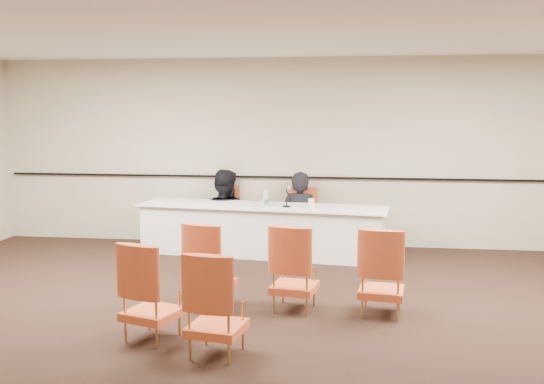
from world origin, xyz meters
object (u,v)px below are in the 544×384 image
Objects in this scene: panel_table at (262,230)px; aud_chair_back_left at (152,290)px; drinking_glass at (262,203)px; water_bottle at (266,197)px; coffee_cup at (311,204)px; aud_chair_front_left at (210,264)px; panelist_main_chair at (300,219)px; aud_chair_front_right at (382,271)px; aud_chair_front_mid at (295,267)px; panelist_main at (300,225)px; panelist_second_chair at (223,215)px; microphone at (287,197)px; aud_chair_back_mid at (217,303)px; panelist_second at (223,223)px.

panel_table is 3.58m from aud_chair_back_left.
aud_chair_back_left reaches higher than drinking_glass.
aud_chair_back_left is at bearing -91.69° from panel_table.
water_bottle is at bearing -16.55° from panel_table.
coffee_cup is (0.69, -0.18, -0.05)m from water_bottle.
panel_table is 25.81× the size of coffee_cup.
aud_chair_front_left is at bearing -95.57° from drinking_glass.
panelist_main_chair is 3.25m from aud_chair_front_right.
aud_chair_back_left is (-0.55, -3.42, -0.33)m from drinking_glass.
drinking_glass is at bearing -122.72° from panelist_main_chair.
aud_chair_front_right reaches higher than panel_table.
aud_chair_front_mid is at bearing 13.80° from aud_chair_front_left.
panel_table is 0.73m from panelist_main.
panelist_main reaches higher than aud_chair_front_right.
microphone reaches higher than panelist_second_chair.
microphone is 0.33× the size of aud_chair_front_left.
aud_chair_front_mid is at bearing -74.23° from microphone.
water_bottle is 0.26× the size of aud_chair_back_mid.
water_bottle is at bearing 98.34° from aud_chair_front_left.
microphone is at bearing 107.52° from aud_chair_front_mid.
microphone is at bearing 168.60° from coffee_cup.
aud_chair_back_mid is (-0.56, -1.33, 0.00)m from aud_chair_front_mid.
panel_table is at bearing 164.93° from coffee_cup.
panelist_second reaches higher than panelist_main_chair.
water_bottle is 0.26× the size of aud_chair_front_right.
panel_table is at bearing -130.48° from panelist_main_chair.
panelist_second is (-1.26, 0.15, -0.02)m from panelist_main.
microphone is 0.34m from water_bottle.
aud_chair_front_left and aud_chair_back_mid have the same top height.
aud_chair_front_right is 2.40m from aud_chair_back_left.
panel_table is at bearing 102.21° from drinking_glass.
aud_chair_front_right is (0.93, -0.04, 0.00)m from aud_chair_front_mid.
panelist_second reaches higher than aud_chair_front_right.
microphone is 2.13× the size of coffee_cup.
drinking_glass is 2.41m from aud_chair_front_left.
microphone reaches higher than aud_chair_back_left.
aud_chair_front_left is 1.09m from aud_chair_back_left.
water_bottle is (-0.47, -0.53, 0.40)m from panelist_main_chair.
drinking_glass is 0.69× the size of coffee_cup.
drinking_glass is 3.73m from aud_chair_back_mid.
aud_chair_back_mid is (-1.49, -1.29, 0.00)m from aud_chair_front_right.
aud_chair_front_left is 0.94m from aud_chair_front_mid.
aud_chair_back_mid is (-0.37, -4.34, 0.11)m from panelist_main.
coffee_cup is (0.73, -0.08, 0.02)m from drinking_glass.
drinking_glass is at bearing 131.13° from aud_chair_front_right.
panelist_main is at bearing 103.01° from aud_chair_front_mid.
drinking_glass is at bearing 98.97° from aud_chair_front_left.
aud_chair_back_left is at bearing -80.52° from panelist_second_chair.
aud_chair_front_left is at bearing -88.03° from panel_table.
aud_chair_front_mid is at bearing -90.61° from coffee_cup.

